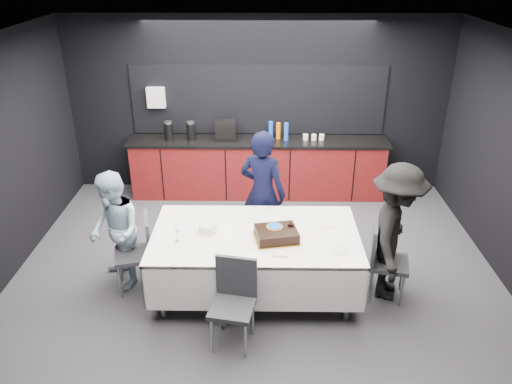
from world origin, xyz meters
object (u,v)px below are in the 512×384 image
person_left (115,231)px  chair_left (139,248)px  plate_stack (208,228)px  champagne_flute (176,229)px  person_right (395,233)px  chair_right (383,256)px  chair_near (234,296)px  cake_assembly (277,234)px  person_center (263,193)px  party_table (255,244)px

person_left → chair_left: bearing=46.5°
plate_stack → person_left: (-1.08, 0.09, -0.11)m
champagne_flute → chair_left: champagne_flute is taller
champagne_flute → person_right: 2.41m
chair_left → chair_right: (2.79, -0.13, 0.00)m
chair_near → person_right: (1.75, 0.78, 0.28)m
person_right → champagne_flute: bearing=110.6°
cake_assembly → champagne_flute: 1.09m
chair_left → person_center: bearing=30.1°
party_table → plate_stack: size_ratio=11.67×
chair_near → person_left: person_left is taller
chair_near → cake_assembly: bearing=58.1°
cake_assembly → chair_left: (-1.58, 0.18, -0.31)m
chair_near → person_center: (0.28, 1.70, 0.31)m
chair_near → person_left: 1.71m
plate_stack → chair_left: (-0.81, 0.04, -0.30)m
party_table → cake_assembly: 0.33m
champagne_flute → person_right: bearing=3.4°
chair_right → chair_near: size_ratio=1.00×
person_center → person_right: 1.74m
chair_left → person_right: (2.89, -0.10, 0.28)m
plate_stack → chair_right: bearing=-2.6°
party_table → person_left: (-1.62, 0.11, 0.08)m
plate_stack → champagne_flute: champagne_flute is taller
person_center → party_table: bearing=108.8°
chair_left → person_right: 2.91m
chair_right → person_center: person_center is taller
cake_assembly → chair_right: cake_assembly is taller
plate_stack → person_center: bearing=54.6°
chair_left → champagne_flute: bearing=-26.2°
plate_stack → chair_near: chair_near is taller
chair_left → party_table: bearing=-2.7°
plate_stack → party_table: bearing=-2.7°
cake_assembly → chair_near: cake_assembly is taller
party_table → person_left: person_left is taller
chair_near → chair_right: bearing=24.5°
chair_left → person_left: person_left is taller
party_table → chair_right: bearing=-2.6°
person_left → person_right: size_ratio=0.88×
cake_assembly → person_right: size_ratio=0.33×
chair_right → person_center: (-1.36, 0.96, 0.31)m
party_table → person_right: (1.55, -0.04, 0.17)m
party_table → chair_near: bearing=-103.8°
cake_assembly → plate_stack: 0.78m
person_right → chair_near: bearing=131.1°
plate_stack → person_center: person_center is taller
chair_right → person_left: 3.07m
cake_assembly → plate_stack: bearing=169.6°
cake_assembly → person_right: person_right is taller
chair_right → chair_near: bearing=-155.5°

